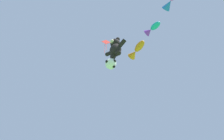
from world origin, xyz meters
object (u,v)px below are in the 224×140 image
at_px(fish_kite_tangerine, 136,50).
at_px(diamond_kite, 106,43).
at_px(soccer_ball_kite, 111,64).
at_px(fish_kite_teal, 152,29).
at_px(teddy_bear_kite, 115,48).

bearing_deg(fish_kite_tangerine, diamond_kite, -153.12).
bearing_deg(soccer_ball_kite, fish_kite_teal, 15.42).
bearing_deg(fish_kite_teal, diamond_kite, -175.64).
bearing_deg(fish_kite_tangerine, teddy_bear_kite, -113.10).
height_order(fish_kite_tangerine, diamond_kite, diamond_kite).
distance_m(soccer_ball_kite, fish_kite_tangerine, 3.64).
bearing_deg(soccer_ball_kite, diamond_kite, 156.26).
xyz_separation_m(teddy_bear_kite, diamond_kite, (-2.02, 0.62, 3.56)).
bearing_deg(fish_kite_tangerine, fish_kite_teal, -23.34).
distance_m(teddy_bear_kite, fish_kite_teal, 3.56).
height_order(teddy_bear_kite, soccer_ball_kite, teddy_bear_kite).
relative_size(soccer_ball_kite, fish_kite_tangerine, 0.47).
bearing_deg(fish_kite_tangerine, soccer_ball_kite, -123.43).
distance_m(teddy_bear_kite, diamond_kite, 4.14).
relative_size(fish_kite_tangerine, diamond_kite, 0.87).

